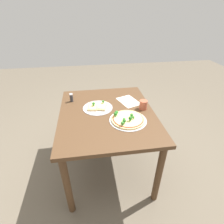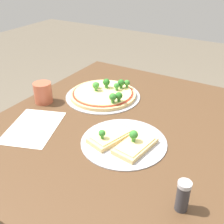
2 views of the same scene
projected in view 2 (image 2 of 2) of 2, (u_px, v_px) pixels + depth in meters
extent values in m
cube|color=#4C331E|center=(118.00, 127.00, 1.10)|extent=(1.09, 0.91, 0.04)
cylinder|color=#4C331E|center=(101.00, 122.00, 1.82)|extent=(0.06, 0.06, 0.70)
cylinder|color=#A3A3A8|center=(103.00, 96.00, 1.29)|extent=(0.34, 0.34, 0.00)
cylinder|color=#DBB775|center=(103.00, 94.00, 1.28)|extent=(0.30, 0.30, 0.01)
cylinder|color=#A82D1E|center=(103.00, 93.00, 1.28)|extent=(0.28, 0.28, 0.00)
cylinder|color=#EFD684|center=(103.00, 92.00, 1.28)|extent=(0.26, 0.26, 0.00)
sphere|color=#337A2D|center=(113.00, 97.00, 1.17)|extent=(0.03, 0.03, 0.03)
cylinder|color=#3F8136|center=(113.00, 101.00, 1.18)|extent=(0.01, 0.01, 0.01)
sphere|color=#286B23|center=(121.00, 83.00, 1.29)|extent=(0.03, 0.03, 0.03)
cylinder|color=#37742D|center=(121.00, 87.00, 1.30)|extent=(0.01, 0.01, 0.01)
sphere|color=#3D8933|center=(97.00, 84.00, 1.30)|extent=(0.02, 0.02, 0.02)
cylinder|color=#488E3A|center=(97.00, 87.00, 1.31)|extent=(0.01, 0.01, 0.01)
sphere|color=#3D8933|center=(127.00, 83.00, 1.30)|extent=(0.03, 0.03, 0.03)
cylinder|color=#488E3A|center=(127.00, 86.00, 1.31)|extent=(0.01, 0.01, 0.01)
sphere|color=#3D8933|center=(96.00, 85.00, 1.27)|extent=(0.03, 0.03, 0.03)
cylinder|color=#488E3A|center=(96.00, 89.00, 1.28)|extent=(0.01, 0.01, 0.01)
sphere|color=#286B23|center=(119.00, 96.00, 1.18)|extent=(0.03, 0.03, 0.03)
cylinder|color=#37742D|center=(119.00, 100.00, 1.19)|extent=(0.01, 0.01, 0.01)
sphere|color=#337A2D|center=(117.00, 86.00, 1.28)|extent=(0.03, 0.03, 0.03)
cylinder|color=#3F8136|center=(117.00, 89.00, 1.29)|extent=(0.01, 0.01, 0.01)
sphere|color=#286B23|center=(106.00, 82.00, 1.30)|extent=(0.03, 0.03, 0.03)
cylinder|color=#37742D|center=(106.00, 86.00, 1.31)|extent=(0.01, 0.01, 0.01)
cylinder|color=#A3A3A8|center=(124.00, 142.00, 0.98)|extent=(0.30, 0.30, 0.00)
cube|color=#DBB775|center=(135.00, 146.00, 0.94)|extent=(0.17, 0.11, 0.02)
cube|color=#EFD684|center=(135.00, 144.00, 0.94)|extent=(0.14, 0.09, 0.00)
sphere|color=#337A2D|center=(134.00, 135.00, 0.93)|extent=(0.03, 0.03, 0.03)
cylinder|color=#3F8136|center=(133.00, 139.00, 0.94)|extent=(0.01, 0.01, 0.01)
cube|color=#DBB775|center=(111.00, 136.00, 0.99)|extent=(0.18, 0.12, 0.02)
cube|color=#EFD684|center=(111.00, 134.00, 0.99)|extent=(0.15, 0.10, 0.00)
sphere|color=#337A2D|center=(102.00, 133.00, 0.95)|extent=(0.02, 0.02, 0.02)
cylinder|color=#3F8136|center=(102.00, 137.00, 0.96)|extent=(0.01, 0.01, 0.01)
cylinder|color=#AD5138|center=(43.00, 93.00, 1.22)|extent=(0.08, 0.08, 0.09)
cylinder|color=#333338|center=(182.00, 198.00, 0.71)|extent=(0.03, 0.03, 0.08)
cylinder|color=#B2B2B7|center=(185.00, 184.00, 0.69)|extent=(0.04, 0.04, 0.01)
cube|color=silver|center=(33.00, 127.00, 1.06)|extent=(0.30, 0.25, 0.00)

